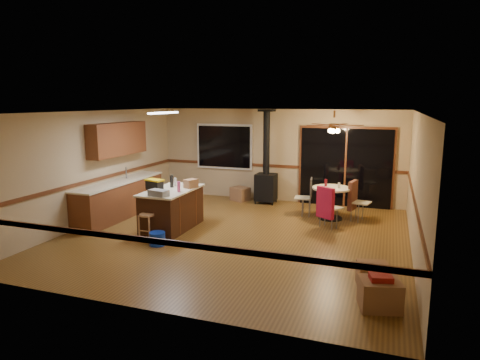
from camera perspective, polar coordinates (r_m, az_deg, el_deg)
The scene contains 35 objects.
floor at distance 9.18m, azimuth -0.63°, elevation -7.40°, with size 7.00×7.00×0.00m, color brown.
ceiling at distance 8.74m, azimuth -0.66°, elevation 9.05°, with size 7.00×7.00×0.00m, color silver.
wall_back at distance 12.18m, azimuth 5.02°, elevation 3.28°, with size 7.00×7.00×0.00m, color tan.
wall_front at distance 5.78m, azimuth -12.66°, elevation -5.02°, with size 7.00×7.00×0.00m, color tan.
wall_left at distance 10.57m, azimuth -18.77°, elevation 1.67°, with size 7.00×7.00×0.00m, color tan.
wall_right at distance 8.36m, azimuth 22.52°, elevation -0.79°, with size 7.00×7.00×0.00m, color tan.
chair_rail at distance 8.92m, azimuth -0.64°, elevation -1.28°, with size 7.00×7.00×0.08m, color #542A15, non-canonical shape.
window at distance 12.60m, azimuth -2.11°, elevation 4.47°, with size 1.72×0.10×1.32m, color black.
sliding_door at distance 11.84m, azimuth 13.88°, elevation 1.59°, with size 2.52×0.10×2.10m, color black.
lower_cabinets at distance 10.95m, azimuth -15.66°, elevation -2.51°, with size 0.60×3.00×0.86m, color brown.
countertop at distance 10.86m, azimuth -15.78°, elevation -0.20°, with size 0.64×3.04×0.04m, color beige.
upper_cabinets at distance 10.96m, azimuth -15.98°, elevation 5.27°, with size 0.35×2.00×0.80m, color brown.
kitchen_island at distance 9.65m, azimuth -9.05°, elevation -3.84°, with size 0.88×1.68×0.90m.
wood_stove at distance 11.88m, azimuth 3.50°, elevation 0.34°, with size 0.55×0.50×2.52m.
ceiling_fan at distance 10.30m, azimuth 12.40°, elevation 6.87°, with size 0.24×0.24×0.55m.
fluorescent_strip at distance 9.77m, azimuth -10.13°, elevation 8.81°, with size 0.10×1.20×0.04m, color white.
toolbox_grey at distance 8.93m, azimuth -10.81°, elevation -1.70°, with size 0.40×0.22×0.13m, color slate.
toolbox_black at distance 9.54m, azimuth -11.33°, elevation -0.70°, with size 0.37×0.19×0.20m, color black.
toolbox_yellow_lid at distance 9.52m, azimuth -11.36°, elevation -0.01°, with size 0.41×0.22×0.03m, color gold.
box_on_island at distance 9.67m, azimuth -6.56°, elevation -0.46°, with size 0.21×0.28×0.19m, color brown.
bottle_dark at distance 9.76m, azimuth -9.09°, elevation -0.14°, with size 0.08×0.08×0.28m, color black.
bottle_pink at distance 9.26m, azimuth -8.18°, elevation -0.88°, with size 0.07×0.07×0.22m, color #D84C8C.
bottle_white at distance 9.89m, azimuth -8.63°, elevation -0.26°, with size 0.06×0.06×0.19m, color white.
bar_stool at distance 9.03m, azimuth -12.26°, elevation -6.12°, with size 0.30×0.30×0.55m, color tan.
blue_bucket at distance 8.70m, azimuth -10.97°, elevation -7.69°, with size 0.32×0.32×0.27m, color #0C2EB5.
dining_table at distance 10.53m, azimuth 12.04°, elevation -2.29°, with size 0.92×0.92×0.78m.
glass_red at distance 10.58m, azimuth 11.38°, elevation -0.35°, with size 0.07×0.07×0.17m, color #590C14.
glass_cream at distance 10.40m, azimuth 13.06°, elevation -0.72°, with size 0.06×0.06×0.13m, color beige.
chair_left at distance 10.72m, azimuth 8.98°, elevation -1.65°, with size 0.45×0.45×0.51m.
chair_near at distance 9.69m, azimuth 11.41°, elevation -2.98°, with size 0.60×0.61×0.70m.
chair_right at distance 10.56m, azimuth 14.94°, elevation -2.02°, with size 0.55×0.52×0.70m.
box_under_window at distance 12.27m, azimuth 0.01°, elevation -1.87°, with size 0.48×0.39×0.39m, color brown.
box_corner_a at distance 6.38m, azimuth 18.14°, elevation -14.27°, with size 0.54×0.45×0.41m, color brown.
box_corner_b at distance 7.04m, azimuth 17.27°, elevation -11.98°, with size 0.46×0.39×0.37m, color brown.
box_small_red at distance 6.28m, azimuth 18.27°, elevation -12.24°, with size 0.29×0.24×0.08m, color maroon.
Camera 1 is at (2.99, -8.20, 2.82)m, focal length 32.00 mm.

